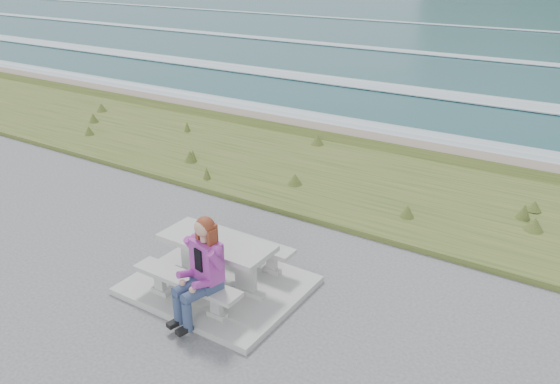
{
  "coord_description": "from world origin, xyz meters",
  "views": [
    {
      "loc": [
        4.73,
        -5.55,
        4.79
      ],
      "look_at": [
        0.37,
        1.2,
        1.29
      ],
      "focal_mm": 35.0,
      "sensor_mm": 36.0,
      "label": 1
    }
  ],
  "objects_px": {
    "picnic_table": "(217,250)",
    "bench_seaward": "(244,244)",
    "bench_landward": "(187,284)",
    "seated_woman": "(198,284)"
  },
  "relations": [
    {
      "from": "bench_landward",
      "to": "seated_woman",
      "type": "distance_m",
      "value": 0.44
    },
    {
      "from": "bench_landward",
      "to": "picnic_table",
      "type": "bearing_deg",
      "value": 90.0
    },
    {
      "from": "picnic_table",
      "to": "seated_woman",
      "type": "height_order",
      "value": "seated_woman"
    },
    {
      "from": "bench_seaward",
      "to": "seated_woman",
      "type": "xyz_separation_m",
      "value": [
        0.36,
        -1.54,
        0.21
      ]
    },
    {
      "from": "bench_seaward",
      "to": "bench_landward",
      "type": "bearing_deg",
      "value": -90.0
    },
    {
      "from": "picnic_table",
      "to": "bench_seaward",
      "type": "bearing_deg",
      "value": 90.0
    },
    {
      "from": "picnic_table",
      "to": "seated_woman",
      "type": "xyz_separation_m",
      "value": [
        0.36,
        -0.84,
        -0.02
      ]
    },
    {
      "from": "picnic_table",
      "to": "bench_seaward",
      "type": "relative_size",
      "value": 1.0
    },
    {
      "from": "picnic_table",
      "to": "bench_seaward",
      "type": "height_order",
      "value": "picnic_table"
    },
    {
      "from": "bench_landward",
      "to": "bench_seaward",
      "type": "relative_size",
      "value": 1.0
    }
  ]
}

